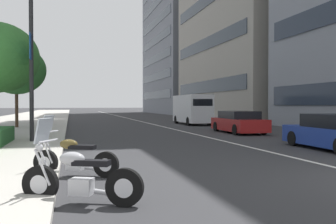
# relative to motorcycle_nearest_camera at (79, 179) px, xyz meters

# --- Properties ---
(sidewalk_right_plaza) EXTENTS (160.00, 8.87, 0.15)m
(sidewalk_right_plaza) POSITION_rel_motorcycle_nearest_camera_xyz_m (29.64, 4.85, -0.37)
(sidewalk_right_plaza) COLOR #B2ADA3
(sidewalk_right_plaza) RESTS_ON ground
(lane_centre_stripe) EXTENTS (110.00, 0.16, 0.01)m
(lane_centre_stripe) POSITION_rel_motorcycle_nearest_camera_xyz_m (34.64, -6.86, -0.44)
(lane_centre_stripe) COLOR silver
(lane_centre_stripe) RESTS_ON ground
(motorcycle_nearest_camera) EXTENTS (1.08, 2.03, 1.49)m
(motorcycle_nearest_camera) POSITION_rel_motorcycle_nearest_camera_xyz_m (0.00, 0.00, 0.00)
(motorcycle_nearest_camera) COLOR black
(motorcycle_nearest_camera) RESTS_ON ground
(motorcycle_second_in_row) EXTENTS (1.12, 2.00, 1.47)m
(motorcycle_second_in_row) POSITION_rel_motorcycle_nearest_camera_xyz_m (2.60, 0.07, -0.01)
(motorcycle_second_in_row) COLOR black
(motorcycle_second_in_row) RESTS_ON ground
(car_following_behind) EXTENTS (4.60, 1.99, 1.36)m
(car_following_behind) POSITION_rel_motorcycle_nearest_camera_xyz_m (5.34, -9.58, 0.20)
(car_following_behind) COLOR navy
(car_following_behind) RESTS_ON ground
(car_lead_in_lane) EXTENTS (4.65, 2.03, 1.34)m
(car_lead_in_lane) POSITION_rel_motorcycle_nearest_camera_xyz_m (13.95, -9.78, 0.20)
(car_lead_in_lane) COLOR maroon
(car_lead_in_lane) RESTS_ON ground
(delivery_van_ahead) EXTENTS (5.59, 2.10, 2.56)m
(delivery_van_ahead) POSITION_rel_motorcycle_nearest_camera_xyz_m (23.82, -10.13, 0.92)
(delivery_van_ahead) COLOR silver
(delivery_van_ahead) RESTS_ON ground
(street_lamp_with_banners) EXTENTS (1.26, 2.77, 9.24)m
(street_lamp_with_banners) POSITION_rel_motorcycle_nearest_camera_xyz_m (10.22, 1.38, 5.10)
(street_lamp_with_banners) COLOR #232326
(street_lamp_with_banners) RESTS_ON sidewalk_right_plaza
(street_tree_by_lamp_post) EXTENTS (4.00, 4.00, 5.69)m
(street_tree_by_lamp_post) POSITION_rel_motorcycle_nearest_camera_xyz_m (20.85, 3.76, 3.69)
(street_tree_by_lamp_post) COLOR #473323
(street_tree_by_lamp_post) RESTS_ON sidewalk_right_plaza
(office_tower_near_left) EXTENTS (25.94, 20.00, 45.59)m
(office_tower_near_left) POSITION_rel_motorcycle_nearest_camera_xyz_m (64.14, -26.08, 22.35)
(office_tower_near_left) COLOR slate
(office_tower_near_left) RESTS_ON ground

